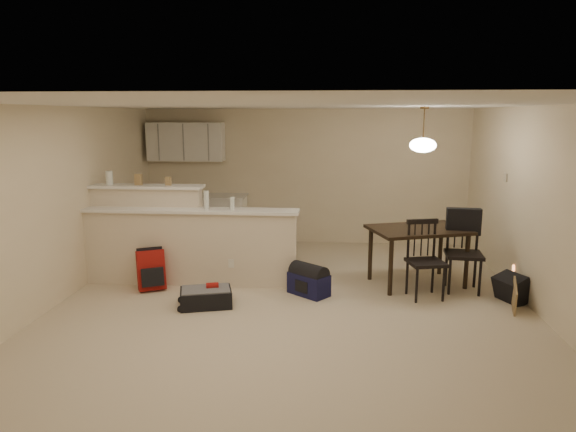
# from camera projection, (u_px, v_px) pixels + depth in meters

# --- Properties ---
(room) EXTENTS (7.00, 7.02, 2.50)m
(room) POSITION_uv_depth(u_px,v_px,m) (292.00, 211.00, 6.16)
(room) COLOR beige
(room) RESTS_ON ground
(breakfast_bar) EXTENTS (3.08, 0.58, 1.39)m
(breakfast_bar) POSITION_uv_depth(u_px,v_px,m) (175.00, 241.00, 7.39)
(breakfast_bar) COLOR beige
(breakfast_bar) RESTS_ON ground
(upper_cabinets) EXTENTS (1.40, 0.34, 0.70)m
(upper_cabinets) POSITION_uv_depth(u_px,v_px,m) (186.00, 142.00, 9.46)
(upper_cabinets) COLOR white
(upper_cabinets) RESTS_ON room
(kitchen_counter) EXTENTS (1.80, 0.60, 0.90)m
(kitchen_counter) POSITION_uv_depth(u_px,v_px,m) (198.00, 220.00, 9.60)
(kitchen_counter) COLOR white
(kitchen_counter) RESTS_ON ground
(thermostat) EXTENTS (0.02, 0.12, 0.12)m
(thermostat) POSITION_uv_depth(u_px,v_px,m) (505.00, 177.00, 7.40)
(thermostat) COLOR beige
(thermostat) RESTS_ON room
(jar) EXTENTS (0.10, 0.10, 0.20)m
(jar) POSITION_uv_depth(u_px,v_px,m) (109.00, 178.00, 7.43)
(jar) COLOR silver
(jar) RESTS_ON breakfast_bar
(cereal_box) EXTENTS (0.10, 0.07, 0.16)m
(cereal_box) POSITION_uv_depth(u_px,v_px,m) (138.00, 180.00, 7.40)
(cereal_box) COLOR #977A4E
(cereal_box) RESTS_ON breakfast_bar
(small_box) EXTENTS (0.08, 0.06, 0.12)m
(small_box) POSITION_uv_depth(u_px,v_px,m) (168.00, 181.00, 7.37)
(small_box) COLOR #977A4E
(small_box) RESTS_ON breakfast_bar
(bottle_a) EXTENTS (0.07, 0.07, 0.26)m
(bottle_a) POSITION_uv_depth(u_px,v_px,m) (206.00, 200.00, 7.15)
(bottle_a) COLOR silver
(bottle_a) RESTS_ON breakfast_bar
(bottle_b) EXTENTS (0.06, 0.06, 0.18)m
(bottle_b) POSITION_uv_depth(u_px,v_px,m) (232.00, 203.00, 7.13)
(bottle_b) COLOR silver
(bottle_b) RESTS_ON breakfast_bar
(dining_table) EXTENTS (1.52, 1.24, 0.82)m
(dining_table) POSITION_uv_depth(u_px,v_px,m) (418.00, 235.00, 7.24)
(dining_table) COLOR black
(dining_table) RESTS_ON ground
(pendant_lamp) EXTENTS (0.36, 0.36, 0.62)m
(pendant_lamp) POSITION_uv_depth(u_px,v_px,m) (423.00, 144.00, 6.99)
(pendant_lamp) COLOR brown
(pendant_lamp) RESTS_ON room
(dining_chair_near) EXTENTS (0.53, 0.52, 1.03)m
(dining_chair_near) POSITION_uv_depth(u_px,v_px,m) (426.00, 260.00, 6.72)
(dining_chair_near) COLOR black
(dining_chair_near) RESTS_ON ground
(dining_chair_far) EXTENTS (0.52, 0.50, 1.10)m
(dining_chair_far) POSITION_uv_depth(u_px,v_px,m) (464.00, 252.00, 6.98)
(dining_chair_far) COLOR black
(dining_chair_far) RESTS_ON ground
(suitcase) EXTENTS (0.72, 0.57, 0.22)m
(suitcase) POSITION_uv_depth(u_px,v_px,m) (206.00, 298.00, 6.50)
(suitcase) COLOR black
(suitcase) RESTS_ON ground
(red_backpack) EXTENTS (0.43, 0.37, 0.55)m
(red_backpack) POSITION_uv_depth(u_px,v_px,m) (151.00, 270.00, 7.11)
(red_backpack) COLOR maroon
(red_backpack) RESTS_ON ground
(navy_duffel) EXTENTS (0.60, 0.57, 0.29)m
(navy_duffel) POSITION_uv_depth(u_px,v_px,m) (309.00, 284.00, 6.91)
(navy_duffel) COLOR #13143D
(navy_duffel) RESTS_ON ground
(black_daypack) EXTENTS (0.41, 0.47, 0.34)m
(black_daypack) POSITION_uv_depth(u_px,v_px,m) (512.00, 289.00, 6.65)
(black_daypack) COLOR black
(black_daypack) RESTS_ON ground
(cardboard_sheet) EXTENTS (0.14, 0.45, 0.35)m
(cardboard_sheet) POSITION_uv_depth(u_px,v_px,m) (514.00, 297.00, 6.32)
(cardboard_sheet) COLOR #977A4E
(cardboard_sheet) RESTS_ON ground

